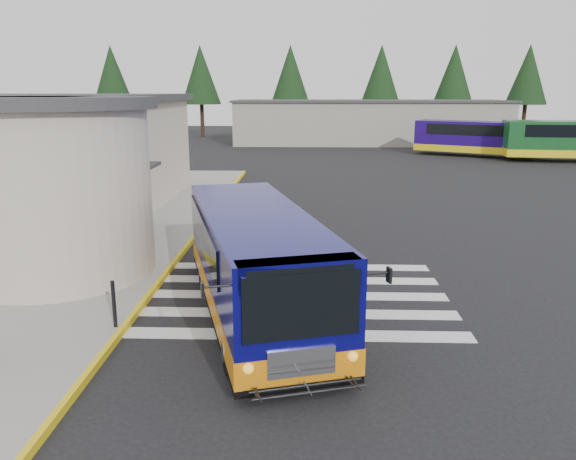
{
  "coord_description": "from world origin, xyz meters",
  "views": [
    {
      "loc": [
        -0.09,
        -14.35,
        5.11
      ],
      "look_at": [
        -0.56,
        -0.5,
        1.66
      ],
      "focal_mm": 35.0,
      "sensor_mm": 36.0,
      "label": 1
    }
  ],
  "objects_px": {
    "pedestrian_b": "(21,250)",
    "bollard": "(114,304)",
    "far_bus_a": "(475,137)",
    "far_bus_b": "(575,139)",
    "transit_bus": "(256,266)"
  },
  "relations": [
    {
      "from": "far_bus_a",
      "to": "far_bus_b",
      "type": "height_order",
      "value": "far_bus_b"
    },
    {
      "from": "far_bus_b",
      "to": "bollard",
      "type": "bearing_deg",
      "value": 149.48
    },
    {
      "from": "pedestrian_b",
      "to": "bollard",
      "type": "relative_size",
      "value": 1.8
    },
    {
      "from": "pedestrian_b",
      "to": "far_bus_a",
      "type": "bearing_deg",
      "value": 109.28
    },
    {
      "from": "bollard",
      "to": "far_bus_a",
      "type": "xyz_separation_m",
      "value": [
        17.46,
        34.28,
        0.87
      ]
    },
    {
      "from": "far_bus_b",
      "to": "far_bus_a",
      "type": "bearing_deg",
      "value": 69.29
    },
    {
      "from": "pedestrian_b",
      "to": "bollard",
      "type": "xyz_separation_m",
      "value": [
        3.27,
        -2.59,
        -0.42
      ]
    },
    {
      "from": "pedestrian_b",
      "to": "bollard",
      "type": "distance_m",
      "value": 4.19
    },
    {
      "from": "far_bus_a",
      "to": "bollard",
      "type": "bearing_deg",
      "value": -178.24
    },
    {
      "from": "pedestrian_b",
      "to": "far_bus_a",
      "type": "relative_size",
      "value": 0.2
    },
    {
      "from": "far_bus_b",
      "to": "transit_bus",
      "type": "bearing_deg",
      "value": 152.06
    },
    {
      "from": "transit_bus",
      "to": "pedestrian_b",
      "type": "xyz_separation_m",
      "value": [
        -6.22,
        1.42,
        -0.08
      ]
    },
    {
      "from": "transit_bus",
      "to": "pedestrian_b",
      "type": "height_order",
      "value": "transit_bus"
    },
    {
      "from": "transit_bus",
      "to": "far_bus_a",
      "type": "height_order",
      "value": "far_bus_a"
    },
    {
      "from": "bollard",
      "to": "far_bus_a",
      "type": "bearing_deg",
      "value": 63.0
    }
  ]
}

